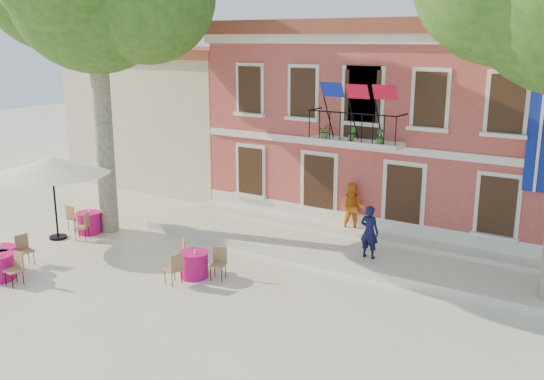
{
  "coord_description": "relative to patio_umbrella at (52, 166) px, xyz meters",
  "views": [
    {
      "loc": [
        10.61,
        -12.61,
        6.84
      ],
      "look_at": [
        0.02,
        3.5,
        2.01
      ],
      "focal_mm": 40.0,
      "sensor_mm": 36.0,
      "label": 1
    }
  ],
  "objects": [
    {
      "name": "cafe_table_0",
      "position": [
        1.23,
        -2.96,
        -2.19
      ],
      "size": [
        0.9,
        1.96,
        0.95
      ],
      "color": "#D9147C",
      "rests_on": "ground"
    },
    {
      "name": "cafe_table_4",
      "position": [
        6.36,
        -0.1,
        -2.19
      ],
      "size": [
        1.83,
        1.78,
        0.95
      ],
      "color": "#D9147C",
      "rests_on": "ground"
    },
    {
      "name": "patio_umbrella",
      "position": [
        0.0,
        0.0,
        0.0
      ],
      "size": [
        3.91,
        3.91,
        2.91
      ],
      "color": "black",
      "rests_on": "ground"
    },
    {
      "name": "ground",
      "position": [
        6.86,
        -0.21,
        -2.61
      ],
      "size": [
        90.0,
        90.0,
        0.0
      ],
      "primitive_type": "plane",
      "color": "beige",
      "rests_on": "ground"
    },
    {
      "name": "cafe_table_3",
      "position": [
        0.46,
        1.01,
        -2.19
      ],
      "size": [
        1.65,
        1.87,
        0.95
      ],
      "color": "#D9147C",
      "rests_on": "ground"
    },
    {
      "name": "pedestrian_orange",
      "position": [
        8.8,
        5.43,
        -1.43
      ],
      "size": [
        1.04,
        0.92,
        1.77
      ],
      "primitive_type": "imported",
      "rotation": [
        0.0,
        0.0,
        0.34
      ],
      "color": "orange",
      "rests_on": "terrace"
    },
    {
      "name": "main_building",
      "position": [
        8.86,
        9.78,
        1.17
      ],
      "size": [
        13.5,
        9.59,
        7.5
      ],
      "color": "#CC494E",
      "rests_on": "ground"
    },
    {
      "name": "pedestrian_navy",
      "position": [
        10.3,
        3.49,
        -1.49
      ],
      "size": [
        0.62,
        0.43,
        1.66
      ],
      "primitive_type": "imported",
      "rotation": [
        0.0,
        0.0,
        3.09
      ],
      "color": "black",
      "rests_on": "terrace"
    },
    {
      "name": "terrace",
      "position": [
        8.86,
        4.19,
        -2.46
      ],
      "size": [
        14.0,
        3.4,
        0.3
      ],
      "primitive_type": "cube",
      "color": "silver",
      "rests_on": "ground"
    },
    {
      "name": "neighbor_west",
      "position": [
        -2.64,
        10.79,
        0.6
      ],
      "size": [
        9.4,
        9.4,
        6.4
      ],
      "color": "beige",
      "rests_on": "ground"
    }
  ]
}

